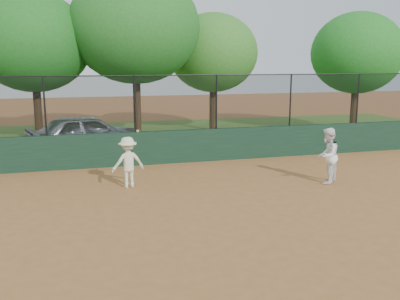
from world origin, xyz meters
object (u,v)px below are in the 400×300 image
object	(u,v)px
tree_1	(33,43)
player_main	(128,162)
tree_3	(213,53)
player_second	(327,156)
tree_2	(135,27)
tree_4	(357,53)
parked_car	(87,134)

from	to	relation	value
tree_1	player_main	bearing A→B (deg)	-70.61
tree_3	player_main	bearing A→B (deg)	-119.74
player_second	tree_2	distance (m)	11.16
tree_3	tree_2	bearing A→B (deg)	-155.57
tree_2	tree_3	xyz separation A→B (m)	(4.34, 1.97, -1.07)
tree_3	tree_4	bearing A→B (deg)	-21.25
tree_3	tree_4	world-z (taller)	tree_3
tree_1	tree_2	size ratio (longest dim) A/B	0.86
player_second	player_main	bearing A→B (deg)	-53.30
tree_2	tree_4	bearing A→B (deg)	-3.61
tree_3	parked_car	bearing A→B (deg)	-145.92
tree_2	tree_4	xyz separation A→B (m)	(11.22, -0.71, -1.10)
parked_car	player_second	world-z (taller)	player_second
player_second	tree_2	size ratio (longest dim) A/B	0.22
parked_car	player_second	xyz separation A→B (m)	(6.85, -6.67, 0.05)
parked_car	tree_1	xyz separation A→B (m)	(-2.06, 3.15, 3.69)
parked_car	tree_1	bearing A→B (deg)	15.69
tree_2	player_second	bearing A→B (deg)	-64.22
player_second	tree_1	xyz separation A→B (m)	(-8.91, 9.82, 3.64)
player_second	tree_1	world-z (taller)	tree_1
player_main	tree_4	size ratio (longest dim) A/B	0.28
tree_4	player_main	bearing A→B (deg)	-149.73
player_main	player_second	bearing A→B (deg)	-11.33
parked_car	tree_4	bearing A→B (deg)	-99.66
tree_2	tree_4	size ratio (longest dim) A/B	1.26
player_second	tree_2	xyz separation A→B (m)	(-4.47, 9.25, 4.35)
tree_2	tree_1	bearing A→B (deg)	172.66
tree_2	tree_4	world-z (taller)	tree_2
parked_car	tree_2	size ratio (longest dim) A/B	0.61
player_second	tree_3	xyz separation A→B (m)	(-0.13, 11.22, 3.27)
tree_3	tree_4	xyz separation A→B (m)	(6.88, -2.68, -0.03)
player_second	player_main	world-z (taller)	player_main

